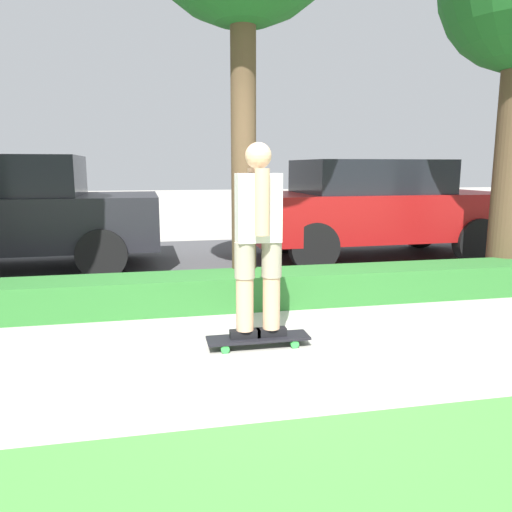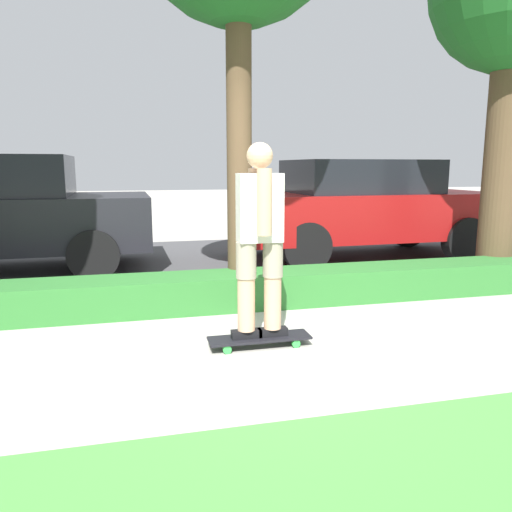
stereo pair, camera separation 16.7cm
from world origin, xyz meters
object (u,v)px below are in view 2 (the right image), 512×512
Objects in this scene: parked_car_front at (2,213)px; parked_car_middle at (363,207)px; skateboard at (259,339)px; skater_person at (260,236)px.

parked_car_middle is (5.64, -0.11, -0.01)m from parked_car_front.
skateboard is 0.89m from skater_person.
skater_person is 4.71m from parked_car_middle.
skater_person is 4.85m from parked_car_front.
skateboard is at bearing 0.00° from skater_person.
skateboard is 4.77m from parked_car_middle.
parked_car_front reaches higher than parked_car_middle.
parked_car_middle is at bearing 53.84° from skateboard.
parked_car_middle is (2.78, 3.80, 0.80)m from skateboard.
skater_person reaches higher than skateboard.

